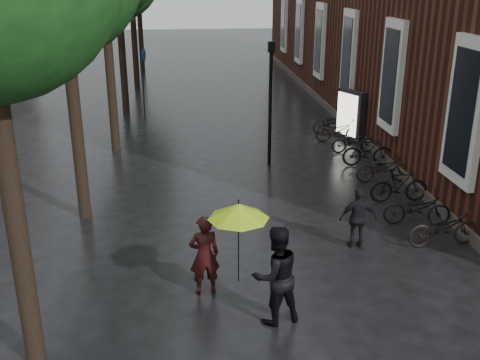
{
  "coord_description": "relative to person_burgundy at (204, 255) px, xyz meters",
  "views": [
    {
      "loc": [
        -1.37,
        -7.17,
        6.17
      ],
      "look_at": [
        -0.09,
        5.31,
        1.52
      ],
      "focal_mm": 42.0,
      "sensor_mm": 36.0,
      "label": 1
    }
  ],
  "objects": [
    {
      "name": "parked_bicycles",
      "position": [
        5.71,
        6.61,
        -0.39
      ],
      "size": [
        1.98,
        11.01,
        1.02
      ],
      "color": "black",
      "rests_on": "ground"
    },
    {
      "name": "cycle_sign",
      "position": [
        -2.04,
        15.37,
        1.14
      ],
      "size": [
        0.16,
        0.55,
        3.02
      ],
      "rotation": [
        0.0,
        0.0,
        -0.22
      ],
      "color": "#262628",
      "rests_on": "ground"
    },
    {
      "name": "person_black",
      "position": [
        1.26,
        -1.13,
        0.11
      ],
      "size": [
        1.12,
        0.98,
        1.93
      ],
      "primitive_type": "imported",
      "rotation": [
        0.0,
        0.0,
        3.44
      ],
      "color": "black",
      "rests_on": "ground"
    },
    {
      "name": "lamp_post",
      "position": [
        2.53,
        7.93,
        1.65
      ],
      "size": [
        0.21,
        0.21,
        4.12
      ],
      "rotation": [
        0.0,
        0.0,
        0.04
      ],
      "color": "black",
      "rests_on": "ground"
    },
    {
      "name": "pedestrian_walking",
      "position": [
        3.68,
        1.67,
        -0.1
      ],
      "size": [
        0.89,
        0.4,
        1.5
      ],
      "primitive_type": "imported",
      "rotation": [
        0.0,
        0.0,
        3.1
      ],
      "color": "black",
      "rests_on": "ground"
    },
    {
      "name": "person_burgundy",
      "position": [
        0.0,
        0.0,
        0.0
      ],
      "size": [
        0.68,
        0.51,
        1.71
      ],
      "primitive_type": "imported",
      "rotation": [
        0.0,
        0.0,
        3.31
      ],
      "color": "black",
      "rests_on": "ground"
    },
    {
      "name": "lime_umbrella",
      "position": [
        0.63,
        -0.62,
        1.2
      ],
      "size": [
        1.16,
        1.16,
        1.7
      ],
      "rotation": [
        0.0,
        0.0,
        0.13
      ],
      "color": "black",
      "rests_on": "ground"
    },
    {
      "name": "ad_lightbox",
      "position": [
        6.08,
        10.53,
        0.14
      ],
      "size": [
        0.3,
        1.31,
        1.97
      ],
      "rotation": [
        0.0,
        0.0,
        0.44
      ],
      "color": "black",
      "rests_on": "ground"
    }
  ]
}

